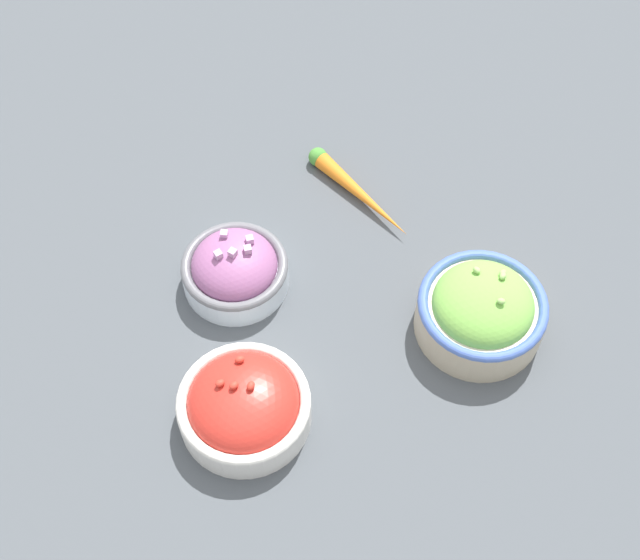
# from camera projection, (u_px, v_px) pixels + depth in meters

# --- Properties ---
(ground_plane) EXTENTS (3.00, 3.00, 0.00)m
(ground_plane) POSITION_uv_depth(u_px,v_px,m) (320.00, 294.00, 1.07)
(ground_plane) COLOR #4C5156
(bowl_cherry_tomatoes) EXTENTS (0.14, 0.14, 0.07)m
(bowl_cherry_tomatoes) POSITION_uv_depth(u_px,v_px,m) (244.00, 405.00, 0.95)
(bowl_cherry_tomatoes) COLOR silver
(bowl_cherry_tomatoes) RESTS_ON ground_plane
(bowl_red_onion) EXTENTS (0.13, 0.13, 0.07)m
(bowl_red_onion) POSITION_uv_depth(u_px,v_px,m) (235.00, 269.00, 1.05)
(bowl_red_onion) COLOR silver
(bowl_red_onion) RESTS_ON ground_plane
(bowl_lettuce) EXTENTS (0.15, 0.15, 0.08)m
(bowl_lettuce) POSITION_uv_depth(u_px,v_px,m) (481.00, 310.00, 1.01)
(bowl_lettuce) COLOR beige
(bowl_lettuce) RESTS_ON ground_plane
(loose_carrot) EXTENTS (0.11, 0.16, 0.02)m
(loose_carrot) POSITION_uv_depth(u_px,v_px,m) (356.00, 190.00, 1.14)
(loose_carrot) COLOR orange
(loose_carrot) RESTS_ON ground_plane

